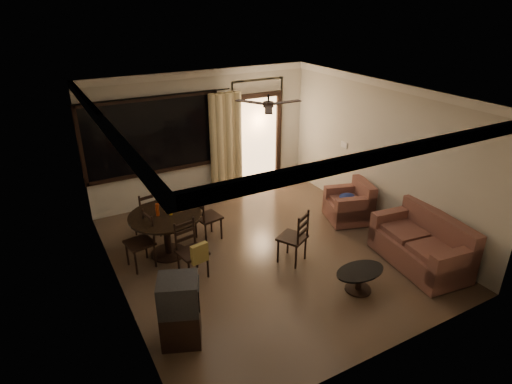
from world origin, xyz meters
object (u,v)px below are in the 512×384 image
dining_chair_west (141,251)px  tv_cabinet (180,311)px  dining_table (166,223)px  dining_chair_south (193,260)px  armchair (351,205)px  coffee_table (359,277)px  dining_chair_north (147,223)px  side_chair (293,246)px  sofa (423,246)px  dining_chair_east (208,225)px

dining_chair_west → tv_cabinet: size_ratio=0.98×
tv_cabinet → dining_table: bearing=99.0°
dining_chair_south → armchair: dining_chair_south is taller
tv_cabinet → coffee_table: bearing=16.2°
dining_chair_west → dining_chair_north: (0.36, 0.92, 0.00)m
dining_table → dining_chair_south: bearing=-80.3°
dining_table → side_chair: bearing=-34.8°
dining_chair_south → sofa: dining_chair_south is taller
dining_chair_west → tv_cabinet: 1.97m
coffee_table → side_chair: size_ratio=0.86×
dining_chair_east → armchair: dining_chair_east is taller
dining_chair_north → armchair: dining_chair_north is taller
dining_table → dining_chair_east: bearing=9.7°
dining_chair_north → tv_cabinet: tv_cabinet is taller
dining_chair_west → armchair: (4.14, -0.41, 0.05)m
dining_chair_east → dining_chair_south: same height
armchair → dining_chair_south: bearing=-158.0°
dining_chair_west → coffee_table: size_ratio=1.15×
tv_cabinet → side_chair: (2.30, 0.86, -0.20)m
coffee_table → side_chair: 1.26m
dining_chair_east → tv_cabinet: size_ratio=0.98×
dining_chair_west → dining_chair_east: size_ratio=1.00×
dining_chair_west → sofa: bearing=52.0°
dining_chair_east → side_chair: (0.97, -1.38, 0.00)m
dining_chair_north → coffee_table: dining_chair_north is taller
dining_chair_south → side_chair: side_chair is taller
dining_chair_west → armchair: dining_chair_west is taller
dining_chair_north → tv_cabinet: size_ratio=0.98×
dining_chair_north → coffee_table: 3.98m
dining_table → dining_chair_south: dining_table is taller
tv_cabinet → sofa: tv_cabinet is taller
dining_table → dining_chair_south: 0.91m
dining_table → dining_chair_west: (-0.50, -0.14, -0.33)m
side_chair → dining_table: bearing=-62.9°
dining_chair_south → side_chair: (1.64, -0.40, -0.02)m
sofa → coffee_table: sofa is taller
dining_table → dining_chair_north: bearing=99.9°
coffee_table → dining_chair_west: bearing=140.4°
dining_chair_north → coffee_table: bearing=116.9°
armchair → dining_chair_east: bearing=-176.7°
dining_chair_west → armchair: size_ratio=0.96×
sofa → armchair: (-0.02, 1.81, -0.02)m
dining_chair_north → side_chair: 2.79m
dining_table → dining_chair_west: dining_table is taller
dining_table → coffee_table: size_ratio=1.50×
dining_table → dining_chair_east: size_ratio=1.31×
dining_chair_south → armchair: (3.49, 0.29, 0.03)m
sofa → side_chair: 2.18m
dining_table → side_chair: dining_table is taller
dining_chair_south → tv_cabinet: 1.43m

